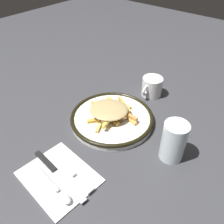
# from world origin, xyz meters

# --- Properties ---
(ground_plane) EXTENTS (2.60, 2.60, 0.00)m
(ground_plane) POSITION_xyz_m (0.00, 0.00, 0.00)
(ground_plane) COLOR #343539
(plate) EXTENTS (0.28, 0.28, 0.02)m
(plate) POSITION_xyz_m (0.00, 0.00, 0.01)
(plate) COLOR white
(plate) RESTS_ON ground_plane
(fries_heap) EXTENTS (0.18, 0.19, 0.04)m
(fries_heap) POSITION_xyz_m (0.00, -0.01, 0.04)
(fries_heap) COLOR #CF8834
(fries_heap) RESTS_ON plate
(napkin) EXTENTS (0.17, 0.20, 0.01)m
(napkin) POSITION_xyz_m (0.26, 0.04, 0.00)
(napkin) COLOR white
(napkin) RESTS_ON ground_plane
(fork) EXTENTS (0.03, 0.18, 0.01)m
(fork) POSITION_xyz_m (0.23, 0.05, 0.01)
(fork) COLOR silver
(fork) RESTS_ON napkin
(knife) EXTENTS (0.03, 0.21, 0.01)m
(knife) POSITION_xyz_m (0.26, 0.02, 0.01)
(knife) COLOR black
(knife) RESTS_ON napkin
(spoon) EXTENTS (0.03, 0.15, 0.01)m
(spoon) POSITION_xyz_m (0.29, 0.07, 0.01)
(spoon) COLOR silver
(spoon) RESTS_ON napkin
(water_glass) EXTENTS (0.07, 0.07, 0.12)m
(water_glass) POSITION_xyz_m (0.01, 0.22, 0.06)
(water_glass) COLOR silver
(water_glass) RESTS_ON ground_plane
(coffee_mug) EXTENTS (0.10, 0.08, 0.07)m
(coffee_mug) POSITION_xyz_m (-0.22, 0.02, 0.04)
(coffee_mug) COLOR white
(coffee_mug) RESTS_ON ground_plane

